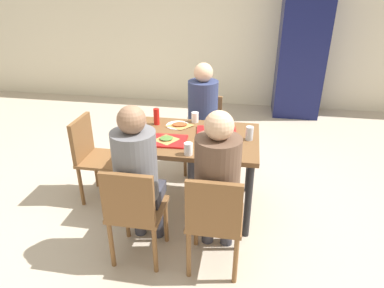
{
  "coord_description": "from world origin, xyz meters",
  "views": [
    {
      "loc": [
        0.47,
        -2.7,
        2.0
      ],
      "look_at": [
        0.0,
        0.0,
        0.67
      ],
      "focal_mm": 31.49,
      "sensor_mm": 36.0,
      "label": 1
    }
  ],
  "objects_px": {
    "chair_near_right": "(214,218)",
    "person_in_red": "(137,170)",
    "tray_red_far": "(217,132)",
    "plastic_cup_b": "(188,149)",
    "chair_left_end": "(93,153)",
    "plastic_cup_c": "(143,125)",
    "main_table": "(192,146)",
    "pizza_slice_b": "(218,130)",
    "plastic_cup_a": "(195,117)",
    "soda_can": "(249,133)",
    "drink_fridge": "(301,56)",
    "tray_red_near": "(166,141)",
    "pizza_slice_c": "(180,125)",
    "chair_far_side": "(204,128)",
    "paper_plate_near_edge": "(209,149)",
    "paper_plate_center": "(178,125)",
    "person_far_side": "(202,112)",
    "condiment_bottle": "(156,117)",
    "foil_bundle": "(137,128)",
    "chair_near_left": "(134,209)",
    "person_in_brown_jacket": "(218,178)",
    "pizza_slice_a": "(166,139)"
  },
  "relations": [
    {
      "from": "plastic_cup_b",
      "to": "person_in_brown_jacket",
      "type": "bearing_deg",
      "value": -48.79
    },
    {
      "from": "person_far_side",
      "to": "paper_plate_center",
      "type": "distance_m",
      "value": 0.46
    },
    {
      "from": "condiment_bottle",
      "to": "tray_red_far",
      "type": "bearing_deg",
      "value": -9.75
    },
    {
      "from": "main_table",
      "to": "plastic_cup_b",
      "type": "xyz_separation_m",
      "value": [
        0.03,
        -0.35,
        0.15
      ]
    },
    {
      "from": "plastic_cup_c",
      "to": "person_in_brown_jacket",
      "type": "bearing_deg",
      "value": -42.74
    },
    {
      "from": "pizza_slice_b",
      "to": "plastic_cup_c",
      "type": "relative_size",
      "value": 2.07
    },
    {
      "from": "plastic_cup_a",
      "to": "tray_red_far",
      "type": "bearing_deg",
      "value": -43.39
    },
    {
      "from": "tray_red_far",
      "to": "paper_plate_center",
      "type": "relative_size",
      "value": 1.64
    },
    {
      "from": "tray_red_far",
      "to": "plastic_cup_b",
      "type": "xyz_separation_m",
      "value": [
        -0.18,
        -0.47,
        0.04
      ]
    },
    {
      "from": "pizza_slice_b",
      "to": "plastic_cup_c",
      "type": "bearing_deg",
      "value": -175.41
    },
    {
      "from": "main_table",
      "to": "condiment_bottle",
      "type": "distance_m",
      "value": 0.48
    },
    {
      "from": "person_in_red",
      "to": "person_far_side",
      "type": "distance_m",
      "value": 1.34
    },
    {
      "from": "paper_plate_near_edge",
      "to": "pizza_slice_a",
      "type": "bearing_deg",
      "value": 166.83
    },
    {
      "from": "pizza_slice_b",
      "to": "plastic_cup_a",
      "type": "relative_size",
      "value": 2.07
    },
    {
      "from": "chair_near_left",
      "to": "drink_fridge",
      "type": "bearing_deg",
      "value": 67.16
    },
    {
      "from": "paper_plate_center",
      "to": "pizza_slice_c",
      "type": "xyz_separation_m",
      "value": [
        0.02,
        -0.01,
        0.01
      ]
    },
    {
      "from": "tray_red_far",
      "to": "plastic_cup_c",
      "type": "xyz_separation_m",
      "value": [
        -0.68,
        -0.06,
        0.04
      ]
    },
    {
      "from": "chair_left_end",
      "to": "plastic_cup_c",
      "type": "bearing_deg",
      "value": 6.94
    },
    {
      "from": "plastic_cup_c",
      "to": "soda_can",
      "type": "height_order",
      "value": "soda_can"
    },
    {
      "from": "drink_fridge",
      "to": "tray_red_near",
      "type": "bearing_deg",
      "value": -115.77
    },
    {
      "from": "pizza_slice_c",
      "to": "plastic_cup_c",
      "type": "height_order",
      "value": "plastic_cup_c"
    },
    {
      "from": "chair_near_right",
      "to": "plastic_cup_a",
      "type": "distance_m",
      "value": 1.22
    },
    {
      "from": "main_table",
      "to": "pizza_slice_c",
      "type": "xyz_separation_m",
      "value": [
        -0.15,
        0.21,
        0.11
      ]
    },
    {
      "from": "person_in_red",
      "to": "pizza_slice_b",
      "type": "height_order",
      "value": "person_in_red"
    },
    {
      "from": "chair_far_side",
      "to": "paper_plate_near_edge",
      "type": "xyz_separation_m",
      "value": [
        0.18,
        -1.02,
        0.26
      ]
    },
    {
      "from": "chair_near_right",
      "to": "person_in_red",
      "type": "height_order",
      "value": "person_in_red"
    },
    {
      "from": "person_in_red",
      "to": "drink_fridge",
      "type": "height_order",
      "value": "drink_fridge"
    },
    {
      "from": "soda_can",
      "to": "foil_bundle",
      "type": "xyz_separation_m",
      "value": [
        -1.01,
        -0.04,
        -0.01
      ]
    },
    {
      "from": "chair_far_side",
      "to": "plastic_cup_c",
      "type": "bearing_deg",
      "value": -123.02
    },
    {
      "from": "chair_left_end",
      "to": "plastic_cup_c",
      "type": "height_order",
      "value": "same"
    },
    {
      "from": "main_table",
      "to": "plastic_cup_a",
      "type": "xyz_separation_m",
      "value": [
        -0.03,
        0.35,
        0.15
      ]
    },
    {
      "from": "person_far_side",
      "to": "pizza_slice_a",
      "type": "height_order",
      "value": "person_far_side"
    },
    {
      "from": "tray_red_far",
      "to": "soda_can",
      "type": "xyz_separation_m",
      "value": [
        0.3,
        -0.1,
        0.05
      ]
    },
    {
      "from": "chair_left_end",
      "to": "paper_plate_center",
      "type": "relative_size",
      "value": 3.86
    },
    {
      "from": "chair_left_end",
      "to": "chair_near_right",
      "type": "bearing_deg",
      "value": -31.86
    },
    {
      "from": "paper_plate_center",
      "to": "plastic_cup_b",
      "type": "xyz_separation_m",
      "value": [
        0.21,
        -0.57,
        0.05
      ]
    },
    {
      "from": "person_in_red",
      "to": "person_far_side",
      "type": "height_order",
      "value": "same"
    },
    {
      "from": "chair_near_left",
      "to": "drink_fridge",
      "type": "distance_m",
      "value": 3.98
    },
    {
      "from": "chair_far_side",
      "to": "plastic_cup_a",
      "type": "bearing_deg",
      "value": -93.81
    },
    {
      "from": "chair_far_side",
      "to": "soda_can",
      "type": "relative_size",
      "value": 6.96
    },
    {
      "from": "chair_near_right",
      "to": "person_in_red",
      "type": "xyz_separation_m",
      "value": [
        -0.59,
        0.14,
        0.25
      ]
    },
    {
      "from": "chair_near_right",
      "to": "soda_can",
      "type": "relative_size",
      "value": 6.96
    },
    {
      "from": "chair_near_right",
      "to": "chair_left_end",
      "type": "bearing_deg",
      "value": 148.14
    },
    {
      "from": "paper_plate_center",
      "to": "person_far_side",
      "type": "bearing_deg",
      "value": 67.38
    },
    {
      "from": "person_in_brown_jacket",
      "to": "plastic_cup_c",
      "type": "distance_m",
      "value": 1.05
    },
    {
      "from": "plastic_cup_b",
      "to": "condiment_bottle",
      "type": "bearing_deg",
      "value": 126.02
    },
    {
      "from": "chair_far_side",
      "to": "person_in_red",
      "type": "relative_size",
      "value": 0.67
    },
    {
      "from": "pizza_slice_a",
      "to": "chair_near_left",
      "type": "bearing_deg",
      "value": -98.24
    },
    {
      "from": "condiment_bottle",
      "to": "foil_bundle",
      "type": "height_order",
      "value": "condiment_bottle"
    },
    {
      "from": "person_in_red",
      "to": "pizza_slice_c",
      "type": "height_order",
      "value": "person_in_red"
    }
  ]
}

